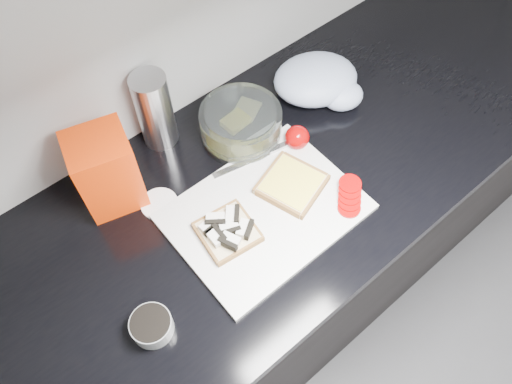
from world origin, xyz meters
TOP-DOWN VIEW (x-y plane):
  - base_cabinet at (0.00, 1.20)m, footprint 3.50×0.60m
  - countertop at (0.00, 1.20)m, footprint 3.50×0.64m
  - cutting_board at (-0.03, 1.13)m, footprint 0.40×0.30m
  - bread_left at (-0.13, 1.14)m, footprint 0.13×0.13m
  - bread_right at (0.06, 1.14)m, footprint 0.17×0.17m
  - tomato_slices at (0.13, 1.04)m, footprint 0.10×0.10m
  - knife at (0.07, 1.25)m, footprint 0.21×0.06m
  - seed_tub at (-0.36, 1.08)m, footprint 0.08×0.08m
  - tub_lid at (-0.19, 1.30)m, footprint 0.08×0.08m
  - glass_bowl at (0.07, 1.34)m, footprint 0.19×0.19m
  - bread_bag at (-0.25, 1.38)m, footprint 0.15×0.14m
  - steel_canister at (-0.09, 1.45)m, footprint 0.08×0.08m
  - grocery_bag at (0.30, 1.32)m, footprint 0.26×0.25m
  - whole_tomatoes at (0.15, 1.23)m, footprint 0.06×0.06m

SIDE VIEW (x-z plane):
  - base_cabinet at x=0.00m, z-range 0.00..0.86m
  - countertop at x=0.00m, z-range 0.86..0.90m
  - tub_lid at x=-0.19m, z-range 0.90..0.91m
  - cutting_board at x=-0.03m, z-range 0.90..0.91m
  - knife at x=0.07m, z-range 0.91..0.92m
  - bread_right at x=0.06m, z-range 0.91..0.93m
  - seed_tub at x=-0.36m, z-range 0.90..0.94m
  - tomato_slices at x=0.13m, z-range 0.91..0.93m
  - bread_left at x=-0.13m, z-range 0.91..0.94m
  - whole_tomatoes at x=0.15m, z-range 0.90..0.96m
  - glass_bowl at x=0.07m, z-range 0.90..0.98m
  - grocery_bag at x=0.30m, z-range 0.90..0.99m
  - bread_bag at x=-0.25m, z-range 0.90..1.09m
  - steel_canister at x=-0.09m, z-range 0.90..1.09m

